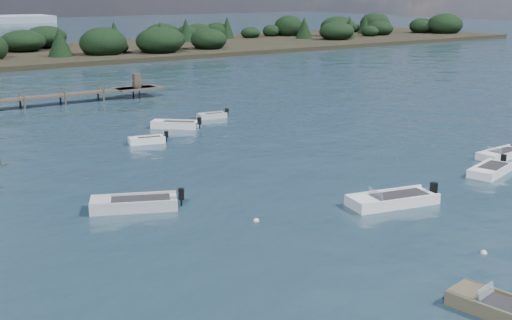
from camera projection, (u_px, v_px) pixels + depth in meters
ground at (69, 87)px, 81.14m from camera, size 400.00×400.00×0.00m
dinghy_near_olive at (509, 313)px, 24.28m from camera, size 2.48×5.04×1.20m
dinghy_mid_white_a at (392, 202)px, 36.96m from camera, size 5.74×3.07×1.32m
dinghy_mid_grey at (134, 206)px, 36.25m from camera, size 5.23×3.68×1.33m
dinghy_extra_a at (175, 126)px, 57.34m from camera, size 3.99×3.83×1.27m
dinghy_extra_b at (491, 171)px, 43.16m from camera, size 4.62×2.73×1.11m
tender_far_grey_b at (212, 117)px, 61.58m from camera, size 3.14×1.49×1.06m
dinghy_mid_white_b at (501, 155)px, 47.30m from camera, size 4.56×1.70×1.13m
tender_far_white at (147, 141)px, 51.62m from camera, size 3.25×1.75×1.09m
buoy_a at (484, 253)px, 30.19m from camera, size 0.32×0.32×0.32m
buoy_c at (256, 221)px, 34.37m from camera, size 0.32×0.32×0.32m
buoy_d at (503, 156)px, 47.80m from camera, size 0.32×0.32×0.32m
buoy_e at (157, 137)px, 53.66m from camera, size 0.32×0.32×0.32m
far_headland at (125, 42)px, 126.15m from camera, size 190.00×40.00×5.80m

